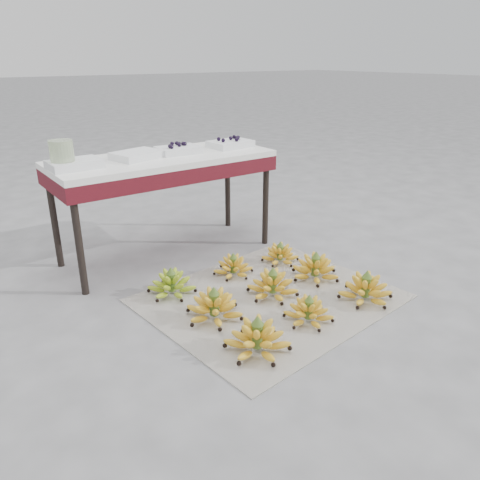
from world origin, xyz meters
TOP-DOWN VIEW (x-y plane):
  - ground at (0.00, 0.00)m, footprint 60.00×60.00m
  - newspaper_mat at (0.10, 0.08)m, footprint 1.35×1.17m
  - bunch_front_left at (-0.26, -0.27)m, footprint 0.37×0.37m
  - bunch_front_center at (0.10, -0.22)m, footprint 0.26×0.26m
  - bunch_front_right at (0.50, -0.24)m, footprint 0.33×0.33m
  - bunch_mid_left at (-0.26, 0.08)m, footprint 0.30×0.30m
  - bunch_mid_center at (0.13, 0.09)m, footprint 0.31×0.31m
  - bunch_mid_right at (0.47, 0.11)m, footprint 0.35×0.35m
  - bunch_back_left at (-0.31, 0.43)m, footprint 0.34×0.34m
  - bunch_back_center at (0.11, 0.43)m, footprint 0.27×0.27m
  - bunch_back_right at (0.46, 0.41)m, footprint 0.31×0.31m
  - vendor_table at (-0.05, 0.95)m, footprint 1.37×0.55m
  - tray_far_left at (-0.60, 0.94)m, footprint 0.28×0.21m
  - tray_left at (-0.21, 0.97)m, footprint 0.32×0.26m
  - tray_right at (0.07, 0.97)m, footprint 0.27×0.20m
  - tray_far_right at (0.46, 0.95)m, footprint 0.29×0.21m
  - glass_jar at (-0.66, 0.94)m, footprint 0.17×0.17m

SIDE VIEW (x-z plane):
  - ground at x=0.00m, z-range 0.00..0.00m
  - newspaper_mat at x=0.10m, z-range 0.00..0.01m
  - bunch_back_right at x=0.46m, z-range -0.02..0.13m
  - bunch_back_center at x=0.11m, z-range -0.02..0.13m
  - bunch_front_center at x=0.10m, z-range -0.02..0.13m
  - bunch_back_left at x=-0.31m, z-range -0.02..0.14m
  - bunch_mid_center at x=0.13m, z-range -0.02..0.15m
  - bunch_mid_right at x=0.47m, z-range -0.02..0.15m
  - bunch_front_right at x=0.50m, z-range -0.02..0.15m
  - bunch_mid_left at x=-0.26m, z-range -0.02..0.16m
  - bunch_front_left at x=-0.26m, z-range -0.02..0.16m
  - vendor_table at x=-0.05m, z-range 0.25..0.91m
  - tray_left at x=-0.21m, z-range 0.66..0.70m
  - tray_far_left at x=-0.60m, z-range 0.66..0.70m
  - tray_right at x=0.07m, z-range 0.65..0.71m
  - tray_far_right at x=0.46m, z-range 0.65..0.72m
  - glass_jar at x=-0.66m, z-range 0.66..0.82m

